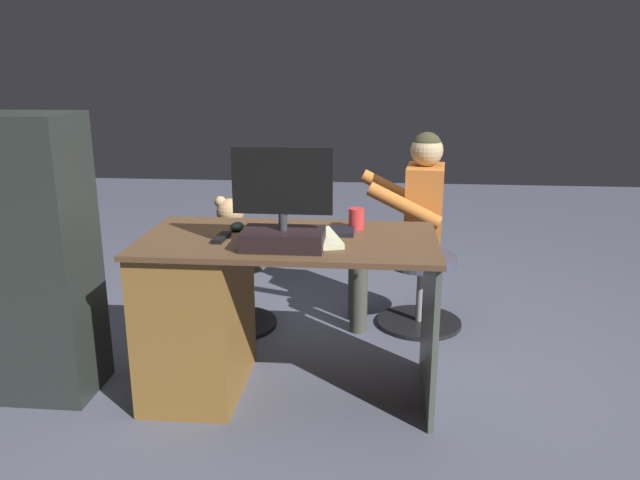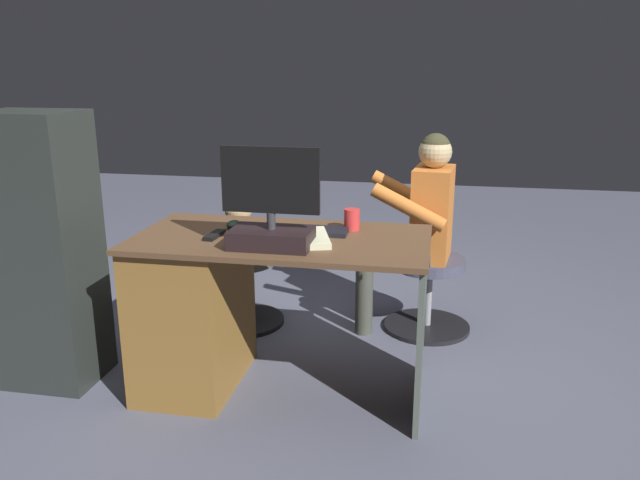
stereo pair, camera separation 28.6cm
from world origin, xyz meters
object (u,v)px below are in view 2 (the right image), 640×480
keyboard (301,230)px  tv_remote (214,235)px  office_chair_teddy (241,283)px  visitor_chair (428,288)px  person (417,219)px  monitor (270,217)px  desk (212,305)px  cup (352,220)px  teddy_bear (240,227)px  computer_mouse (233,224)px

keyboard → tv_remote: 0.39m
office_chair_teddy → visitor_chair: same height
tv_remote → person: (-0.85, -0.88, -0.10)m
visitor_chair → monitor: bearing=56.9°
desk → monitor: monitor is taller
cup → monitor: bearing=48.6°
desk → keyboard: keyboard is taller
monitor → teddy_bear: (0.43, -0.89, -0.29)m
office_chair_teddy → person: (-0.99, -0.11, 0.40)m
computer_mouse → visitor_chair: (-0.89, -0.73, -0.52)m
monitor → tv_remote: (0.28, -0.10, -0.12)m
person → teddy_bear: bearing=5.5°
desk → cup: bearing=-164.5°
keyboard → desk: bearing=12.5°
computer_mouse → tv_remote: bearing=78.5°
keyboard → tv_remote: size_ratio=2.80×
computer_mouse → person: (-0.81, -0.72, -0.11)m
keyboard → computer_mouse: size_ratio=4.38×
teddy_bear → person: 1.00m
computer_mouse → office_chair_teddy: computer_mouse is taller
desk → cup: (-0.63, -0.17, 0.40)m
tv_remote → visitor_chair: 1.38m
computer_mouse → person: size_ratio=0.09×
keyboard → tv_remote: (0.36, 0.15, -0.00)m
desk → person: (-0.90, -0.82, 0.25)m
desk → visitor_chair: 1.30m
office_chair_teddy → person: person is taller
cup → person: person is taller
visitor_chair → computer_mouse: bearing=39.2°
monitor → person: 1.15m
person → computer_mouse: bearing=41.6°
visitor_chair → person: person is taller
visitor_chair → person: (0.08, 0.01, 0.40)m
tv_remote → person: size_ratio=0.13×
cup → office_chair_teddy: 1.06m
teddy_bear → visitor_chair: teddy_bear is taller
desk → visitor_chair: bearing=-139.7°
monitor → office_chair_teddy: bearing=-64.0°
keyboard → teddy_bear: size_ratio=1.22×
computer_mouse → teddy_bear: size_ratio=0.28×
office_chair_teddy → person: size_ratio=0.44×
computer_mouse → office_chair_teddy: bearing=-73.8°
cup → computer_mouse: bearing=7.6°
desk → cup: 0.76m
keyboard → cup: (-0.22, -0.08, 0.04)m
keyboard → computer_mouse: bearing=-2.1°
office_chair_teddy → person: bearing=-173.9°
person → desk: bearing=42.5°
monitor → keyboard: (-0.07, -0.25, -0.12)m
computer_mouse → person: person is taller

